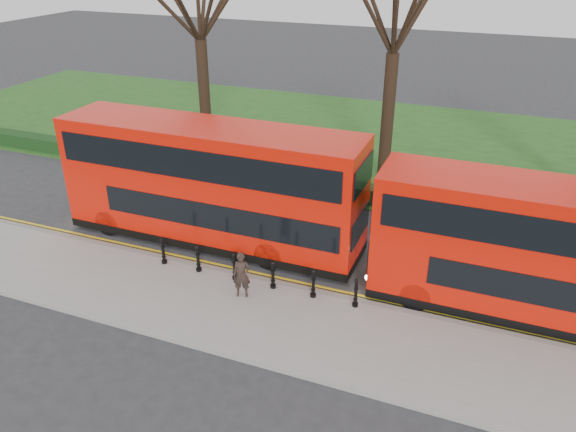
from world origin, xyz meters
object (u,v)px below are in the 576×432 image
at_px(bus_lead, 211,185).
at_px(pedestrian, 242,275).
at_px(bus_rear, 557,257).
at_px(bollard_row, 254,271).

height_order(bus_lead, pedestrian, bus_lead).
bearing_deg(bus_rear, bus_lead, 177.08).
distance_m(bollard_row, pedestrian, 0.86).
height_order(bollard_row, bus_lead, bus_lead).
xyz_separation_m(bus_lead, bus_rear, (12.24, -0.62, -0.15)).
bearing_deg(bus_rear, bollard_row, -168.57).
distance_m(bus_lead, pedestrian, 4.61).
bearing_deg(pedestrian, bus_rear, -2.70).
bearing_deg(bus_lead, bollard_row, -40.84).
relative_size(bollard_row, pedestrian, 4.58).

